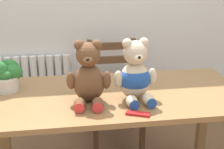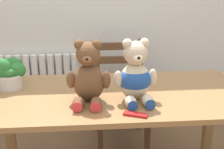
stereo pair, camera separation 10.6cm
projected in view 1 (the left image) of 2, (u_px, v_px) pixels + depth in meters
The scene contains 7 objects.
radiator at pixel (32, 96), 2.88m from camera, with size 0.73×0.10×0.69m.
dining_table at pixel (115, 109), 1.86m from camera, with size 1.54×0.73×0.74m.
wooden_chair_behind at pixel (114, 92), 2.61m from camera, with size 0.41×0.46×0.86m.
teddy_bear_left at pixel (89, 76), 1.66m from camera, with size 0.24×0.25×0.35m.
teddy_bear_right at pixel (135, 76), 1.71m from camera, with size 0.24×0.25×0.35m.
potted_plant at pixel (5, 75), 1.83m from camera, with size 0.20×0.16×0.19m.
chocolate_bar at pixel (138, 114), 1.56m from camera, with size 0.12×0.04×0.01m, color red.
Camera 1 is at (-0.27, -1.30, 1.45)m, focal length 50.00 mm.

